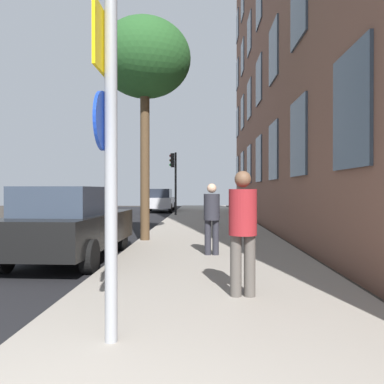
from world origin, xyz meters
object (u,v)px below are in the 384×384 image
(pedestrian_0, at_px, (243,225))
(car_0, at_px, (71,223))
(traffic_light, at_px, (174,172))
(bicycle_0, at_px, (237,222))
(sign_post, at_px, (109,136))
(tree_near, at_px, (145,60))
(bicycle_1, at_px, (230,218))
(car_1, at_px, (160,200))
(bicycle_2, at_px, (234,213))
(pedestrian_1, at_px, (212,214))

(pedestrian_0, bearing_deg, car_0, 138.20)
(traffic_light, relative_size, bicycle_0, 2.04)
(sign_post, bearing_deg, tree_near, 96.10)
(pedestrian_0, bearing_deg, bicycle_1, 86.84)
(traffic_light, relative_size, car_1, 0.85)
(bicycle_1, bearing_deg, pedestrian_0, -93.16)
(bicycle_1, distance_m, car_1, 12.59)
(bicycle_2, height_order, car_0, car_0)
(sign_post, bearing_deg, bicycle_0, 77.26)
(tree_near, relative_size, car_1, 1.51)
(traffic_light, distance_m, pedestrian_0, 16.81)
(traffic_light, relative_size, tree_near, 0.57)
(car_0, bearing_deg, pedestrian_1, 3.08)
(bicycle_1, xyz_separation_m, pedestrian_1, (-0.87, -6.32, 0.55))
(traffic_light, distance_m, bicycle_1, 7.83)
(bicycle_0, xyz_separation_m, car_0, (-4.04, -4.25, 0.34))
(traffic_light, xyz_separation_m, pedestrian_1, (1.87, -13.34, -1.56))
(bicycle_2, height_order, pedestrian_0, pedestrian_0)
(traffic_light, relative_size, bicycle_1, 2.28)
(bicycle_2, distance_m, pedestrian_1, 9.13)
(bicycle_1, xyz_separation_m, bicycle_2, (0.37, 2.71, 0.03))
(car_0, xyz_separation_m, car_1, (-0.15, 18.38, 0.00))
(sign_post, relative_size, pedestrian_0, 2.03)
(sign_post, height_order, pedestrian_1, sign_post)
(sign_post, relative_size, car_0, 0.81)
(tree_near, bearing_deg, car_1, 95.02)
(car_0, bearing_deg, bicycle_1, 58.45)
(car_0, bearing_deg, bicycle_2, 64.66)
(sign_post, distance_m, bicycle_0, 9.28)
(sign_post, height_order, bicycle_1, sign_post)
(car_0, relative_size, car_1, 1.01)
(car_1, bearing_deg, traffic_light, -74.17)
(tree_near, bearing_deg, bicycle_0, 29.99)
(bicycle_2, xyz_separation_m, car_0, (-4.36, -9.20, 0.34))
(bicycle_1, height_order, pedestrian_0, pedestrian_0)
(sign_post, height_order, bicycle_2, sign_post)
(pedestrian_0, bearing_deg, car_1, 99.52)
(bicycle_2, relative_size, car_0, 0.40)
(traffic_light, height_order, tree_near, tree_near)
(tree_near, distance_m, car_0, 5.32)
(traffic_light, height_order, car_0, traffic_light)
(car_0, bearing_deg, bicycle_0, 46.49)
(pedestrian_1, bearing_deg, pedestrian_0, -83.94)
(bicycle_1, height_order, pedestrian_1, pedestrian_1)
(bicycle_2, distance_m, car_1, 10.23)
(bicycle_1, relative_size, car_1, 0.37)
(bicycle_0, bearing_deg, car_1, 106.49)
(tree_near, bearing_deg, pedestrian_0, -68.84)
(bicycle_1, distance_m, pedestrian_0, 9.61)
(tree_near, relative_size, bicycle_2, 3.68)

